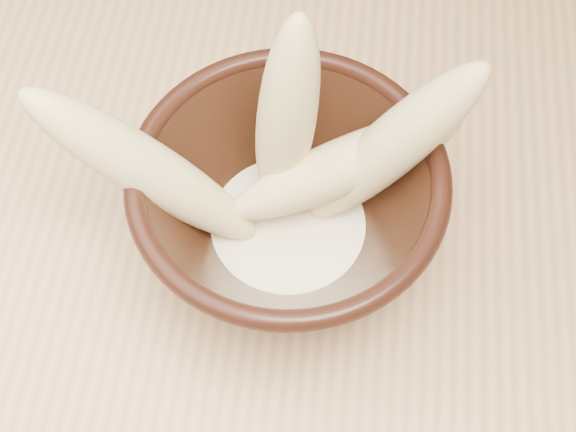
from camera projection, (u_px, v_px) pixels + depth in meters
The scene contains 7 objects.
table at pixel (373, 422), 0.62m from camera, with size 1.20×0.80×0.75m.
bowl at pixel (288, 209), 0.54m from camera, with size 0.21×0.21×0.11m.
milk_puddle at pixel (288, 228), 0.57m from camera, with size 0.12×0.12×0.02m, color beige.
banana_upright at pixel (287, 118), 0.51m from camera, with size 0.04×0.04×0.16m, color #DDC282.
banana_left at pixel (148, 170), 0.51m from camera, with size 0.04×0.04×0.18m, color #DDC282.
banana_right at pixel (391, 147), 0.51m from camera, with size 0.04×0.04×0.17m, color #DDC282.
banana_across at pixel (344, 167), 0.53m from camera, with size 0.04×0.04×0.17m, color #DDC282.
Camera 1 is at (-0.05, -0.16, 1.29)m, focal length 50.00 mm.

